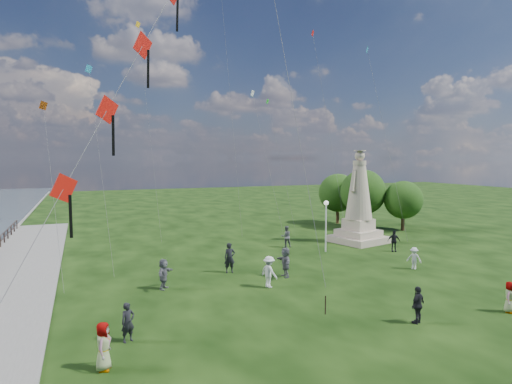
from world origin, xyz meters
name	(u,v)px	position (x,y,z in m)	size (l,w,h in m)	color
statue	(359,208)	(12.41, 16.94, 3.05)	(4.80, 4.80, 8.08)	tan
lamppost	(326,215)	(7.73, 14.73, 2.94)	(0.38, 0.38, 4.07)	silver
tree_row	(364,194)	(17.93, 23.73, 3.55)	(7.73, 10.55, 6.20)	#382314
person_0	(128,322)	(-8.46, 3.42, 0.80)	(0.58, 0.38, 1.60)	black
person_2	(269,272)	(-0.22, 7.91, 0.90)	(1.17, 0.60, 1.80)	silver
person_3	(418,305)	(3.74, 0.48, 0.85)	(0.99, 0.51, 1.69)	black
person_4	(510,297)	(8.80, -0.13, 0.75)	(0.74, 0.45, 1.51)	#595960
person_5	(164,274)	(-5.87, 9.87, 0.87)	(1.62, 0.70, 1.74)	#595960
person_6	(230,258)	(-1.29, 11.75, 0.97)	(0.71, 0.46, 1.94)	black
person_7	(286,237)	(5.62, 17.51, 0.89)	(0.87, 0.53, 1.78)	#595960
person_8	(414,258)	(10.38, 7.93, 0.73)	(0.95, 0.49, 1.46)	silver
person_9	(394,241)	(12.76, 12.75, 0.84)	(0.99, 0.51, 1.69)	black
person_10	(103,346)	(-9.49, 1.35, 0.85)	(0.83, 0.51, 1.71)	#595960
person_11	(285,262)	(1.60, 9.50, 0.93)	(1.73, 0.75, 1.87)	#595960
red_kite_train	(156,26)	(-6.94, 4.61, 12.89)	(10.93, 9.35, 20.77)	black
small_kites	(233,81)	(2.86, 22.91, 14.34)	(28.71, 20.32, 32.04)	teal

